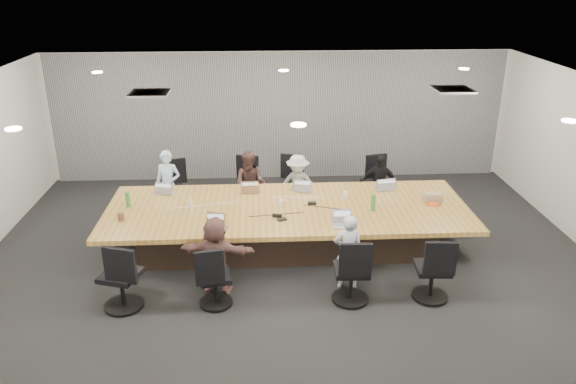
{
  "coord_description": "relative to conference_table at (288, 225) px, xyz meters",
  "views": [
    {
      "loc": [
        -0.46,
        -8.04,
        4.46
      ],
      "look_at": [
        0.0,
        0.4,
        1.05
      ],
      "focal_mm": 35.0,
      "sensor_mm": 36.0,
      "label": 1
    }
  ],
  "objects": [
    {
      "name": "floor",
      "position": [
        0.0,
        -0.5,
        -0.4
      ],
      "size": [
        10.0,
        8.0,
        0.0
      ],
      "primitive_type": "cube",
      "color": "black",
      "rests_on": "ground"
    },
    {
      "name": "ceiling",
      "position": [
        0.0,
        -0.5,
        2.4
      ],
      "size": [
        10.0,
        8.0,
        0.0
      ],
      "primitive_type": "cube",
      "color": "white",
      "rests_on": "wall_back"
    },
    {
      "name": "wall_back",
      "position": [
        0.0,
        3.5,
        1.0
      ],
      "size": [
        10.0,
        0.0,
        2.8
      ],
      "primitive_type": "cube",
      "rotation": [
        1.57,
        0.0,
        0.0
      ],
      "color": "beige",
      "rests_on": "ground"
    },
    {
      "name": "wall_front",
      "position": [
        0.0,
        -4.5,
        1.0
      ],
      "size": [
        10.0,
        0.0,
        2.8
      ],
      "primitive_type": "cube",
      "rotation": [
        -1.57,
        0.0,
        0.0
      ],
      "color": "beige",
      "rests_on": "ground"
    },
    {
      "name": "curtain",
      "position": [
        0.0,
        3.42,
        1.0
      ],
      "size": [
        9.8,
        0.04,
        2.8
      ],
      "primitive_type": "cube",
      "color": "gray",
      "rests_on": "ground"
    },
    {
      "name": "conference_table",
      "position": [
        0.0,
        0.0,
        0.0
      ],
      "size": [
        6.0,
        2.2,
        0.74
      ],
      "color": "#3C2C23",
      "rests_on": "ground"
    },
    {
      "name": "chair_0",
      "position": [
        -2.17,
        1.7,
        -0.02
      ],
      "size": [
        0.65,
        0.65,
        0.75
      ],
      "primitive_type": null,
      "rotation": [
        0.0,
        0.0,
        3.47
      ],
      "color": "black",
      "rests_on": "ground"
    },
    {
      "name": "chair_1",
      "position": [
        -0.63,
        1.7,
        0.02
      ],
      "size": [
        0.7,
        0.7,
        0.84
      ],
      "primitive_type": null,
      "rotation": [
        0.0,
        0.0,
        2.85
      ],
      "color": "black",
      "rests_on": "ground"
    },
    {
      "name": "chair_2",
      "position": [
        0.26,
        1.7,
        0.02
      ],
      "size": [
        0.73,
        0.73,
        0.85
      ],
      "primitive_type": null,
      "rotation": [
        0.0,
        0.0,
        2.81
      ],
      "color": "black",
      "rests_on": "ground"
    },
    {
      "name": "chair_3",
      "position": [
        1.82,
        1.7,
        -0.0
      ],
      "size": [
        0.64,
        0.64,
        0.8
      ],
      "primitive_type": null,
      "rotation": [
        0.0,
        0.0,
        3.36
      ],
      "color": "black",
      "rests_on": "ground"
    },
    {
      "name": "chair_4",
      "position": [
        -2.4,
        -1.7,
        0.03
      ],
      "size": [
        0.73,
        0.73,
        0.86
      ],
      "primitive_type": null,
      "rotation": [
        0.0,
        0.0,
        -0.32
      ],
      "color": "black",
      "rests_on": "ground"
    },
    {
      "name": "chair_5",
      "position": [
        -1.11,
        -1.7,
        -0.03
      ],
      "size": [
        0.58,
        0.58,
        0.74
      ],
      "primitive_type": null,
      "rotation": [
        0.0,
        0.0,
        0.19
      ],
      "color": "black",
      "rests_on": "ground"
    },
    {
      "name": "chair_6",
      "position": [
        0.81,
        -1.7,
        0.02
      ],
      "size": [
        0.58,
        0.58,
        0.83
      ],
      "primitive_type": null,
      "rotation": [
        0.0,
        0.0,
        -0.03
      ],
      "color": "black",
      "rests_on": "ground"
    },
    {
      "name": "chair_7",
      "position": [
        1.97,
        -1.7,
        0.01
      ],
      "size": [
        0.59,
        0.59,
        0.82
      ],
      "primitive_type": null,
      "rotation": [
        0.0,
        0.0,
        -0.07
      ],
      "color": "black",
      "rests_on": "ground"
    },
    {
      "name": "person_0",
      "position": [
        -2.17,
        1.35,
        0.26
      ],
      "size": [
        0.53,
        0.4,
        1.31
      ],
      "primitive_type": "imported",
      "rotation": [
        0.0,
        0.0,
        6.09
      ],
      "color": "#B1D1EF",
      "rests_on": "ground"
    },
    {
      "name": "laptop_0",
      "position": [
        -2.17,
        0.8,
        0.35
      ],
      "size": [
        0.35,
        0.28,
        0.02
      ],
      "primitive_type": "cube",
      "rotation": [
        0.0,
        0.0,
        2.93
      ],
      "color": "#B2B2B7",
      "rests_on": "conference_table"
    },
    {
      "name": "person_1",
      "position": [
        -0.63,
        1.35,
        0.24
      ],
      "size": [
        0.72,
        0.62,
        1.27
      ],
      "primitive_type": "imported",
      "rotation": [
        0.0,
        0.0,
        6.04
      ],
      "color": "#49312E",
      "rests_on": "ground"
    },
    {
      "name": "laptop_1",
      "position": [
        -0.63,
        0.8,
        0.35
      ],
      "size": [
        0.32,
        0.22,
        0.02
      ],
      "primitive_type": "cube",
      "rotation": [
        0.0,
        0.0,
        3.15
      ],
      "color": "#8C6647",
      "rests_on": "conference_table"
    },
    {
      "name": "person_2",
      "position": [
        0.26,
        1.35,
        0.2
      ],
      "size": [
        0.86,
        0.62,
        1.2
      ],
      "primitive_type": "imported",
      "rotation": [
        0.0,
        0.0,
        6.03
      ],
      "color": "#A4ABA3",
      "rests_on": "ground"
    },
    {
      "name": "laptop_2",
      "position": [
        0.26,
        0.8,
        0.35
      ],
      "size": [
        0.36,
        0.29,
        0.02
      ],
      "primitive_type": "cube",
      "rotation": [
        0.0,
        0.0,
        2.9
      ],
      "color": "#B2B2B7",
      "rests_on": "conference_table"
    },
    {
      "name": "person_3",
      "position": [
        1.82,
        1.35,
        0.19
      ],
      "size": [
        0.71,
        0.34,
        1.18
      ],
      "primitive_type": "imported",
      "rotation": [
        0.0,
        0.0,
        6.2
      ],
      "color": "black",
      "rests_on": "ground"
    },
    {
      "name": "laptop_3",
      "position": [
        1.82,
        0.8,
        0.35
      ],
      "size": [
        0.38,
        0.29,
        0.02
      ],
      "primitive_type": "cube",
      "rotation": [
        0.0,
        0.0,
        3.3
      ],
      "color": "#B2B2B7",
      "rests_on": "conference_table"
    },
    {
      "name": "person_5",
      "position": [
        -1.11,
        -1.35,
        0.19
      ],
      "size": [
        1.14,
        0.52,
        1.19
      ],
      "primitive_type": "imported",
      "rotation": [
        0.0,
        0.0,
        2.99
      ],
      "color": "brown",
      "rests_on": "ground"
    },
    {
      "name": "laptop_5",
      "position": [
        -1.11,
        -0.8,
        0.35
      ],
      "size": [
        0.33,
        0.26,
        0.02
      ],
      "primitive_type": "cube",
      "rotation": [
        0.0,
        0.0,
        -0.22
      ],
      "color": "#8C6647",
      "rests_on": "conference_table"
    },
    {
      "name": "person_6",
      "position": [
        0.81,
        -1.35,
        0.19
      ],
      "size": [
        0.44,
        0.29,
        1.18
      ],
      "primitive_type": "imported",
      "rotation": [
        0.0,
        0.0,
        3.11
      ],
      "color": "silver",
      "rests_on": "ground"
    },
    {
      "name": "laptop_6",
      "position": [
        0.81,
        -0.8,
        0.35
      ],
      "size": [
        0.31,
        0.22,
        0.02
      ],
      "primitive_type": "cube",
      "rotation": [
        0.0,
        0.0,
        0.04
      ],
      "color": "#B2B2B7",
      "rests_on": "conference_table"
    },
    {
      "name": "bottle_green_left",
      "position": [
        -2.65,
        0.17,
        0.47
      ],
      "size": [
        0.09,
        0.09,
        0.26
      ],
      "primitive_type": "cylinder",
      "rotation": [
        0.0,
        0.0,
        0.41
      ],
      "color": "#368236",
      "rests_on": "conference_table"
    },
    {
      "name": "bottle_green_right",
      "position": [
        1.38,
        -0.22,
        0.48
      ],
      "size": [
        0.1,
        0.1,
        0.27
      ],
      "primitive_type": "cylinder",
      "rotation": [
        0.0,
        0.0,
        -0.38
      ],
      "color": "#368236",
      "rests_on": "conference_table"
    },
    {
      "name": "bottle_clear",
      "position": [
        -1.59,
        -0.07,
        0.44
      ],
      "size": [
        0.07,
        0.07,
        0.19
      ],
      "primitive_type": "cylinder",
      "rotation": [
        0.0,
        0.0,
        0.35
      ],
      "color": "silver",
      "rests_on": "conference_table"
    },
    {
      "name": "cup_white_far",
      "position": [
        -0.11,
        0.06,
        0.39
      ],
      "size": [
        0.09,
        0.09,
        0.1
      ],
      "primitive_type": "cylinder",
      "rotation": [
        0.0,
        0.0,
        -0.19
      ],
      "color": "white",
      "rests_on": "conference_table"
    },
    {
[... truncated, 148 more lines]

